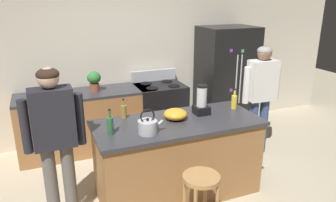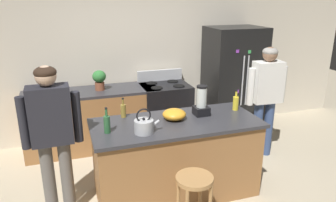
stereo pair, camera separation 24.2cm
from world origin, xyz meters
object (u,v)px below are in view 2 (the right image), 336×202
person_by_island_left (52,130)px  mixing_bowl (174,114)px  kitchen_island (176,158)px  bottle_olive_oil (107,124)px  stove_range (165,111)px  bottle_soda (236,103)px  refrigerator (233,81)px  person_by_sink_right (266,92)px  blender_appliance (201,103)px  potted_plant (99,79)px  bottle_vinegar (123,110)px  tea_kettle (144,126)px  bar_stool (194,190)px

person_by_island_left → mixing_bowl: 1.32m
kitchen_island → bottle_olive_oil: (-0.78, -0.07, 0.56)m
stove_range → bottle_soda: 1.56m
refrigerator → person_by_sink_right: 0.99m
kitchen_island → blender_appliance: blender_appliance is taller
kitchen_island → blender_appliance: 0.71m
stove_range → mixing_bowl: (-0.36, -1.45, 0.51)m
blender_appliance → bottle_soda: 0.48m
stove_range → potted_plant: bearing=178.6°
stove_range → person_by_sink_right: (1.18, -1.01, 0.50)m
person_by_sink_right → mixing_bowl: person_by_sink_right is taller
blender_appliance → bottle_soda: (0.47, 0.03, -0.06)m
bottle_vinegar → refrigerator: bearing=29.3°
stove_range → bottle_vinegar: 1.59m
bottle_soda → person_by_sink_right: bearing=28.1°
bottle_olive_oil → refrigerator: bearing=33.8°
person_by_island_left → potted_plant: person_by_island_left is taller
potted_plant → bottle_vinegar: 1.24m
stove_range → bottle_vinegar: bearing=-126.6°
bottle_vinegar → tea_kettle: bearing=-76.7°
tea_kettle → potted_plant: bearing=98.1°
blender_appliance → bottle_vinegar: bearing=166.8°
refrigerator → bottle_soda: size_ratio=7.00×
refrigerator → mixing_bowl: bearing=-137.6°
bar_stool → bottle_olive_oil: (-0.70, 0.67, 0.51)m
kitchen_island → mixing_bowl: mixing_bowl is taller
person_by_sink_right → mixing_bowl: 1.60m
bottle_soda → bottle_vinegar: bearing=172.3°
stove_range → potted_plant: size_ratio=3.67×
refrigerator → person_by_sink_right: refrigerator is taller
bar_stool → stove_range: bearing=79.3°
potted_plant → tea_kettle: bearing=-81.9°
person_by_island_left → bottle_vinegar: bearing=23.8°
stove_range → mixing_bowl: size_ratio=4.06×
kitchen_island → person_by_sink_right: (1.53, 0.51, 0.51)m
refrigerator → bottle_olive_oil: bearing=-146.2°
person_by_island_left → bottle_soda: (2.15, 0.16, 0.01)m
kitchen_island → potted_plant: size_ratio=6.37×
person_by_island_left → bottle_olive_oil: bearing=-5.0°
bottle_olive_oil → tea_kettle: bearing=-18.3°
bottle_soda → potted_plant: bearing=136.6°
stove_range → person_by_island_left: 2.34m
potted_plant → tea_kettle: potted_plant is taller
bar_stool → blender_appliance: size_ratio=1.82×
refrigerator → person_by_sink_right: bearing=-91.6°
bottle_vinegar → tea_kettle: size_ratio=0.86×
bottle_vinegar → stove_range: bearing=53.4°
bottle_soda → tea_kettle: size_ratio=0.93×
blender_appliance → bottle_olive_oil: blender_appliance is taller
stove_range → bar_stool: size_ratio=1.68×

